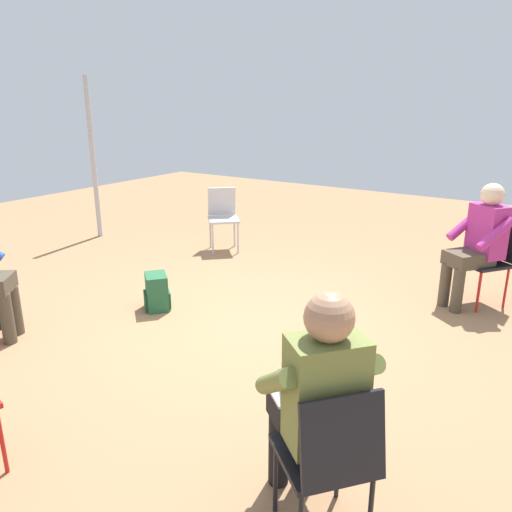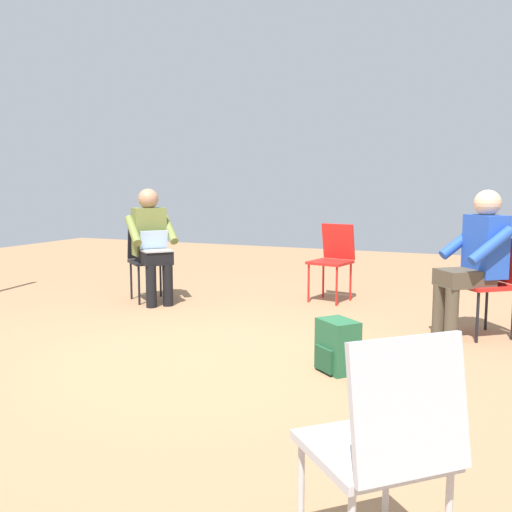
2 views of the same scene
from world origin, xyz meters
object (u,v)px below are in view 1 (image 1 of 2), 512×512
Objects in this scene: chair_southwest at (489,257)px; chair_southeast at (223,214)px; chair_northwest at (330,454)px; person_in_magenta at (479,239)px; person_with_laptop at (316,395)px; backpack_near_laptop_user at (157,294)px.

chair_southwest is 3.39m from chair_southeast.
chair_southeast is (3.32, -3.60, 0.00)m from chair_northwest.
person_with_laptop is at bearing 124.70° from person_in_magenta.
person_in_magenta is (-3.29, 0.21, 0.20)m from chair_southeast.
chair_southwest is 2.36× the size of backpack_near_laptop_user.
chair_southwest is at bearing -90.00° from person_in_magenta.
chair_southeast is 2.17m from backpack_near_laptop_user.
person_with_laptop is at bearing 88.53° from chair_southeast.
chair_southeast is 0.69× the size of person_with_laptop.
person_with_laptop is (0.13, -0.11, 0.20)m from chair_northwest.
chair_northwest is 4.90m from chair_southeast.
chair_southwest is 3.43m from person_with_laptop.
chair_southeast is (3.39, -0.07, 0.00)m from chair_southwest.
chair_southwest is at bearing 39.03° from chair_northwest.
chair_northwest and chair_southwest have the same top height.
person_with_laptop reaches higher than chair_southwest.
person_in_magenta is 3.21m from backpack_near_laptop_user.
person_in_magenta reaches higher than chair_southwest.
chair_northwest is 2.36× the size of backpack_near_laptop_user.
chair_northwest is 3.40m from person_in_magenta.
chair_southwest is at bearing 36.82° from person_with_laptop.
chair_southwest is 0.69× the size of person_with_laptop.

